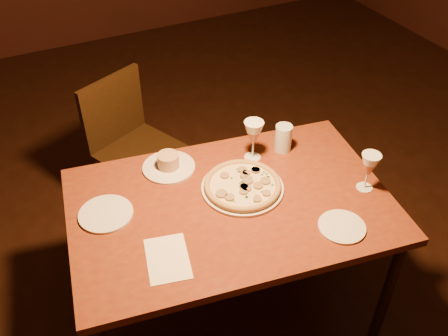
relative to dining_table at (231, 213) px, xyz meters
name	(u,v)px	position (x,y,z in m)	size (l,w,h in m)	color
floor	(272,310)	(0.18, -0.13, -0.66)	(7.00, 7.00, 0.00)	black
dining_table	(231,213)	(0.00, 0.00, 0.00)	(1.46, 1.06, 0.72)	brown
chair_far	(132,143)	(-0.17, 0.91, -0.17)	(0.55, 0.55, 0.86)	black
pizza_plate	(243,185)	(0.08, 0.05, 0.08)	(0.36, 0.36, 0.04)	silver
ramekin_saucer	(169,164)	(-0.15, 0.33, 0.09)	(0.24, 0.24, 0.08)	silver
wine_glass_far	(253,140)	(0.23, 0.23, 0.16)	(0.09, 0.09, 0.20)	#B96B4D
wine_glass_right	(368,172)	(0.57, -0.18, 0.16)	(0.08, 0.08, 0.18)	#B96B4D
water_tumbler	(283,138)	(0.39, 0.22, 0.13)	(0.08, 0.08, 0.13)	silver
side_plate_left	(106,214)	(-0.50, 0.16, 0.07)	(0.22, 0.22, 0.01)	silver
side_plate_near	(342,227)	(0.33, -0.33, 0.07)	(0.19, 0.19, 0.01)	silver
menu_card	(168,258)	(-0.35, -0.17, 0.06)	(0.16, 0.23, 0.00)	white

